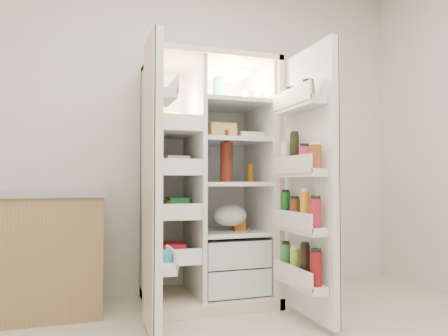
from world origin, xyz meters
name	(u,v)px	position (x,y,z in m)	size (l,w,h in m)	color
wall_back	(179,127)	(0.00, 2.00, 1.35)	(4.00, 0.02, 2.70)	silver
refrigerator	(209,202)	(0.15, 1.65, 0.74)	(0.92, 0.70, 1.80)	beige
freezer_door	(153,183)	(-0.36, 1.05, 0.89)	(0.15, 0.40, 1.72)	white
fridge_door	(309,185)	(0.62, 0.96, 0.87)	(0.17, 0.58, 1.72)	white
kitchen_counter	(15,253)	(-1.18, 1.70, 0.42)	(1.15, 0.61, 0.83)	olive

